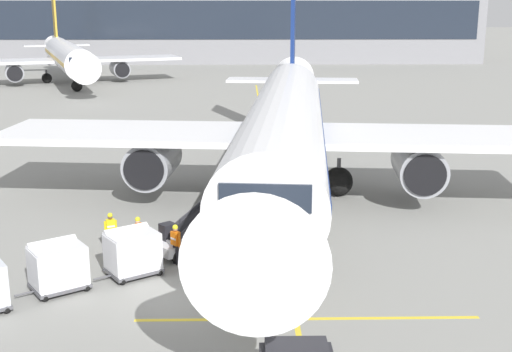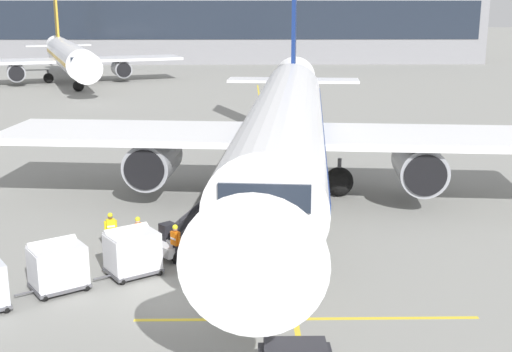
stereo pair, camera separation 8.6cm
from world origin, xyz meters
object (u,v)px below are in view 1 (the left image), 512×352
(parked_airplane, at_px, (285,127))
(ground_crew_by_loader, at_px, (111,229))
(baggage_cart_second, at_px, (58,265))
(safety_cone_engine_keepout, at_px, (188,220))
(ground_crew_by_carts, at_px, (176,242))
(distant_airplane, at_px, (67,57))
(belt_loader, at_px, (195,231))
(baggage_cart_lead, at_px, (132,251))
(ground_crew_marshaller, at_px, (138,233))

(parked_airplane, bearing_deg, ground_crew_by_loader, -135.44)
(baggage_cart_second, height_order, safety_cone_engine_keepout, baggage_cart_second)
(baggage_cart_second, relative_size, ground_crew_by_carts, 1.55)
(parked_airplane, height_order, distant_airplane, parked_airplane)
(ground_crew_by_loader, distance_m, safety_cone_engine_keepout, 4.51)
(belt_loader, height_order, baggage_cart_second, belt_loader)
(belt_loader, height_order, baggage_cart_lead, belt_loader)
(baggage_cart_second, relative_size, ground_crew_marshaller, 1.55)
(ground_crew_by_carts, bearing_deg, belt_loader, 67.09)
(ground_crew_by_loader, height_order, distant_airplane, distant_airplane)
(parked_airplane, height_order, ground_crew_by_loader, parked_airplane)
(baggage_cart_lead, height_order, safety_cone_engine_keepout, baggage_cart_lead)
(belt_loader, bearing_deg, ground_crew_by_loader, 178.80)
(baggage_cart_lead, distance_m, ground_crew_by_carts, 1.96)
(baggage_cart_second, distance_m, ground_crew_by_loader, 4.38)
(baggage_cart_lead, height_order, ground_crew_marshaller, baggage_cart_lead)
(belt_loader, height_order, safety_cone_engine_keepout, belt_loader)
(belt_loader, distance_m, ground_crew_by_loader, 3.69)
(baggage_cart_lead, relative_size, distant_airplane, 0.07)
(belt_loader, bearing_deg, baggage_cart_lead, -130.85)
(baggage_cart_second, xyz_separation_m, ground_crew_by_loader, (1.21, 4.21, -0.00))
(parked_airplane, xyz_separation_m, safety_cone_engine_keepout, (-4.97, -4.84, -3.75))
(distant_airplane, bearing_deg, baggage_cart_second, -76.23)
(belt_loader, relative_size, ground_crew_marshaller, 2.74)
(parked_airplane, height_order, baggage_cart_second, parked_airplane)
(safety_cone_engine_keepout, relative_size, distant_airplane, 0.02)
(parked_airplane, distance_m, baggage_cart_lead, 13.06)
(distant_airplane, bearing_deg, belt_loader, -71.45)
(ground_crew_marshaller, relative_size, distant_airplane, 0.04)
(distant_airplane, bearing_deg, parked_airplane, -65.30)
(baggage_cart_second, relative_size, ground_crew_by_loader, 1.55)
(parked_airplane, xyz_separation_m, baggage_cart_lead, (-6.74, -10.75, -3.09))
(belt_loader, xyz_separation_m, ground_crew_marshaller, (-2.40, -0.52, 0.10))
(baggage_cart_second, xyz_separation_m, ground_crew_by_carts, (4.22, 2.53, -0.00))
(ground_crew_by_carts, bearing_deg, baggage_cart_lead, -146.80)
(ground_crew_by_carts, height_order, ground_crew_marshaller, same)
(safety_cone_engine_keepout, bearing_deg, baggage_cart_lead, -106.71)
(baggage_cart_second, xyz_separation_m, distant_airplane, (-17.03, 69.50, 2.61))
(ground_crew_by_carts, bearing_deg, ground_crew_marshaller, 147.64)
(ground_crew_marshaller, xyz_separation_m, distant_airplane, (-19.54, 65.89, 2.61))
(belt_loader, distance_m, ground_crew_marshaller, 2.45)
(belt_loader, distance_m, baggage_cart_lead, 3.54)
(parked_airplane, distance_m, baggage_cart_second, 15.67)
(ground_crew_by_loader, bearing_deg, ground_crew_marshaller, -24.68)
(parked_airplane, relative_size, ground_crew_by_loader, 24.19)
(parked_airplane, xyz_separation_m, belt_loader, (-4.43, -8.07, -3.19))
(baggage_cart_second, bearing_deg, distant_airplane, 103.77)
(ground_crew_by_loader, xyz_separation_m, ground_crew_marshaller, (1.30, -0.60, 0.00))
(ground_crew_by_loader, bearing_deg, distant_airplane, 105.61)
(baggage_cart_second, distance_m, safety_cone_engine_keepout, 8.59)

